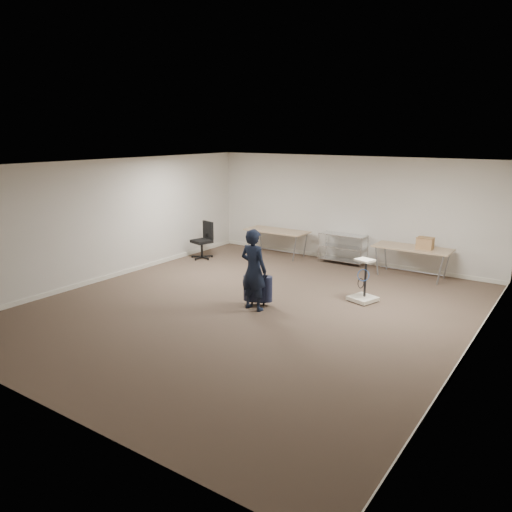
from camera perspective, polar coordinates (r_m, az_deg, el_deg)
The scene contains 10 objects.
ground at distance 9.94m, azimuth -0.40°, elevation -5.94°, with size 9.00×9.00×0.00m, color #4C3D2E.
room_shell at distance 11.03m, azimuth 3.69°, elevation -3.67°, with size 8.00×9.00×9.00m.
folding_table_left at distance 13.96m, azimuth 2.40°, elevation 2.76°, with size 1.80×0.75×0.73m.
folding_table_right at distance 12.43m, azimuth 17.44°, elevation 0.72°, with size 1.80×0.75×0.73m.
wire_shelf at distance 13.35m, azimuth 9.90°, elevation 1.00°, with size 1.22×0.47×0.80m.
person at distance 9.64m, azimuth -0.28°, elevation -1.58°, with size 0.59×0.38×1.61m, color black.
suitcase at distance 9.98m, azimuth 0.22°, elevation -3.75°, with size 0.43×0.34×1.03m.
office_chair at distance 13.83m, azimuth -6.07°, elevation 1.01°, with size 0.61×0.61×1.01m.
equipment_cart at distance 10.48m, azimuth 12.15°, elevation -3.86°, with size 0.61×0.61×0.89m.
cardboard_box at distance 12.31m, azimuth 18.76°, elevation 1.40°, with size 0.37×0.27×0.27m, color #936944.
Camera 1 is at (5.32, -7.69, 3.38)m, focal length 35.00 mm.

